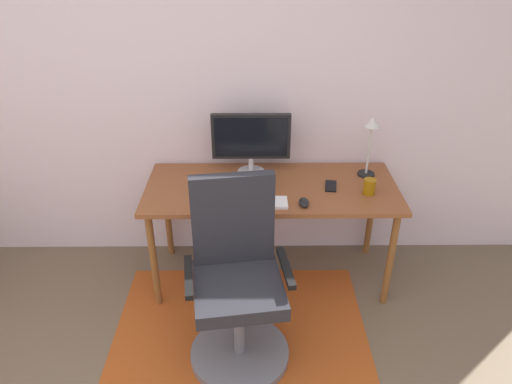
% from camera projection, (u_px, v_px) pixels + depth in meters
% --- Properties ---
extents(wall_back, '(6.00, 0.10, 2.60)m').
position_uv_depth(wall_back, '(199.00, 76.00, 3.03)').
color(wall_back, silver).
rests_on(wall_back, ground).
extents(area_rug, '(1.51, 1.34, 0.01)m').
position_uv_depth(area_rug, '(240.00, 343.00, 2.78)').
color(area_rug, '#A04619').
rests_on(area_rug, ground).
extents(desk, '(1.58, 0.66, 0.71)m').
position_uv_depth(desk, '(271.00, 195.00, 3.00)').
color(desk, brown).
rests_on(desk, ground).
extents(monitor, '(0.50, 0.18, 0.41)m').
position_uv_depth(monitor, '(251.00, 139.00, 3.02)').
color(monitor, '#B2B2B7').
rests_on(monitor, desk).
extents(keyboard, '(0.43, 0.13, 0.02)m').
position_uv_depth(keyboard, '(251.00, 203.00, 2.78)').
color(keyboard, white).
rests_on(keyboard, desk).
extents(computer_mouse, '(0.06, 0.10, 0.03)m').
position_uv_depth(computer_mouse, '(304.00, 202.00, 2.77)').
color(computer_mouse, black).
rests_on(computer_mouse, desk).
extents(coffee_cup, '(0.08, 0.08, 0.10)m').
position_uv_depth(coffee_cup, '(369.00, 187.00, 2.87)').
color(coffee_cup, '#8E5B09').
rests_on(coffee_cup, desk).
extents(cell_phone, '(0.09, 0.15, 0.01)m').
position_uv_depth(cell_phone, '(331.00, 186.00, 2.96)').
color(cell_phone, black).
rests_on(cell_phone, desk).
extents(desk_lamp, '(0.11, 0.11, 0.40)m').
position_uv_depth(desk_lamp, '(371.00, 137.00, 2.97)').
color(desk_lamp, black).
rests_on(desk_lamp, desk).
extents(office_chair, '(0.58, 0.56, 1.07)m').
position_uv_depth(office_chair, '(237.00, 292.00, 2.54)').
color(office_chair, slate).
rests_on(office_chair, ground).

